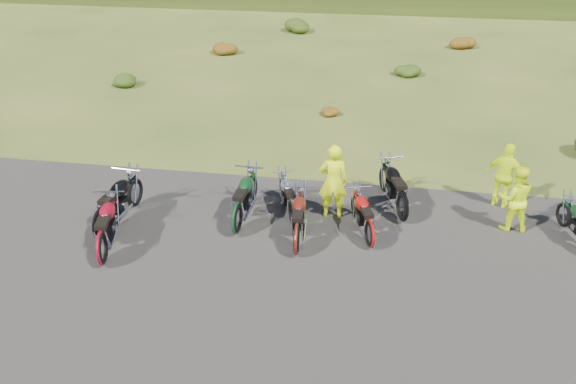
# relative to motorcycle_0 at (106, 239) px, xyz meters

# --- Properties ---
(ground) EXTENTS (300.00, 300.00, 0.00)m
(ground) POSITION_rel_motorcycle_0_xyz_m (4.79, -0.33, 0.00)
(ground) COLOR #354818
(ground) RESTS_ON ground
(gravel_pad) EXTENTS (20.00, 12.00, 0.04)m
(gravel_pad) POSITION_rel_motorcycle_0_xyz_m (4.79, -2.33, 0.00)
(gravel_pad) COLOR black
(gravel_pad) RESTS_ON ground
(shrub_1) EXTENTS (1.03, 1.03, 0.61)m
(shrub_1) POSITION_rel_motorcycle_0_xyz_m (-4.31, 10.97, 0.31)
(shrub_1) COLOR #22380E
(shrub_1) RESTS_ON ground
(shrub_2) EXTENTS (1.30, 1.30, 0.77)m
(shrub_2) POSITION_rel_motorcycle_0_xyz_m (-1.41, 16.27, 0.38)
(shrub_2) COLOR #6D340D
(shrub_2) RESTS_ON ground
(shrub_3) EXTENTS (1.56, 1.56, 0.92)m
(shrub_3) POSITION_rel_motorcycle_0_xyz_m (1.49, 21.57, 0.46)
(shrub_3) COLOR #22380E
(shrub_3) RESTS_ON ground
(shrub_4) EXTENTS (0.77, 0.77, 0.45)m
(shrub_4) POSITION_rel_motorcycle_0_xyz_m (4.39, 8.87, 0.23)
(shrub_4) COLOR #6D340D
(shrub_4) RESTS_ON ground
(shrub_5) EXTENTS (1.03, 1.03, 0.61)m
(shrub_5) POSITION_rel_motorcycle_0_xyz_m (7.29, 14.17, 0.31)
(shrub_5) COLOR #22380E
(shrub_5) RESTS_ON ground
(shrub_6) EXTENTS (1.30, 1.30, 0.77)m
(shrub_6) POSITION_rel_motorcycle_0_xyz_m (10.19, 19.47, 0.38)
(shrub_6) COLOR #6D340D
(shrub_6) RESTS_ON ground
(motorcycle_0) EXTENTS (0.98, 2.38, 1.22)m
(motorcycle_0) POSITION_rel_motorcycle_0_xyz_m (0.00, 0.00, 0.00)
(motorcycle_0) COLOR black
(motorcycle_0) RESTS_ON ground
(motorcycle_1) EXTENTS (1.21, 2.30, 1.15)m
(motorcycle_1) POSITION_rel_motorcycle_0_xyz_m (0.41, -0.93, 0.00)
(motorcycle_1) COLOR maroon
(motorcycle_1) RESTS_ON ground
(motorcycle_2) EXTENTS (0.82, 2.26, 1.17)m
(motorcycle_2) POSITION_rel_motorcycle_0_xyz_m (3.01, 0.73, 0.00)
(motorcycle_2) COLOR #0E3216
(motorcycle_2) RESTS_ON ground
(motorcycle_3) EXTENTS (1.22, 1.95, 0.97)m
(motorcycle_3) POSITION_rel_motorcycle_0_xyz_m (4.24, 1.31, 0.00)
(motorcycle_3) COLOR silver
(motorcycle_3) RESTS_ON ground
(motorcycle_4) EXTENTS (0.86, 2.14, 1.10)m
(motorcycle_4) POSITION_rel_motorcycle_0_xyz_m (4.52, 0.11, 0.00)
(motorcycle_4) COLOR #57160E
(motorcycle_4) RESTS_ON ground
(motorcycle_5) EXTENTS (1.37, 2.34, 1.16)m
(motorcycle_5) POSITION_rel_motorcycle_0_xyz_m (6.87, 1.92, 0.00)
(motorcycle_5) COLOR black
(motorcycle_5) RESTS_ON ground
(motorcycle_6) EXTENTS (1.18, 2.01, 1.00)m
(motorcycle_6) POSITION_rel_motorcycle_0_xyz_m (6.12, 0.64, 0.00)
(motorcycle_6) COLOR #9B0D0B
(motorcycle_6) RESTS_ON ground
(person_middle) EXTENTS (0.74, 0.51, 1.93)m
(person_middle) POSITION_rel_motorcycle_0_xyz_m (5.16, 1.85, 0.96)
(person_middle) COLOR #CFEB0C
(person_middle) RESTS_ON ground
(person_right_a) EXTENTS (0.82, 0.65, 1.65)m
(person_right_a) POSITION_rel_motorcycle_0_xyz_m (9.43, 1.92, 0.82)
(person_right_a) COLOR #CFEB0C
(person_right_a) RESTS_ON ground
(person_right_b) EXTENTS (1.09, 0.84, 1.72)m
(person_right_b) POSITION_rel_motorcycle_0_xyz_m (9.39, 3.04, 0.86)
(person_right_b) COLOR #CFEB0C
(person_right_b) RESTS_ON ground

